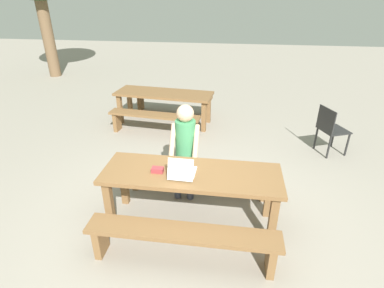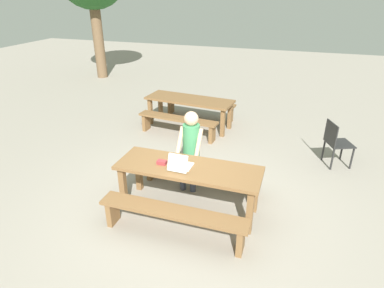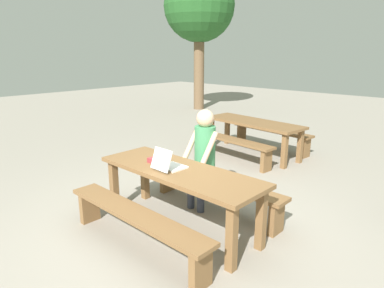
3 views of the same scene
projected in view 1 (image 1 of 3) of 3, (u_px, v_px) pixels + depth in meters
ground_plane at (191, 221)px, 3.94m from camera, size 30.00×30.00×0.00m
picnic_table_front at (191, 180)px, 3.65m from camera, size 2.14×0.72×0.75m
bench_near at (182, 238)px, 3.20m from camera, size 2.07×0.30×0.44m
bench_far at (198, 172)px, 4.37m from camera, size 2.07×0.30×0.44m
laptop at (182, 171)px, 3.51m from camera, size 0.30×0.35×0.26m
small_pouch at (158, 170)px, 3.60m from camera, size 0.14×0.09×0.06m
person_seated at (185, 145)px, 4.16m from camera, size 0.39×0.40×1.35m
plastic_chair at (330, 129)px, 5.39m from camera, size 0.58×0.58×0.88m
picnic_table_mid at (164, 97)px, 6.62m from camera, size 2.16×0.92×0.71m
bench_mid_south at (154, 119)px, 6.18m from camera, size 1.91×0.49×0.45m
bench_mid_north at (173, 99)px, 7.29m from camera, size 1.91×0.49×0.45m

